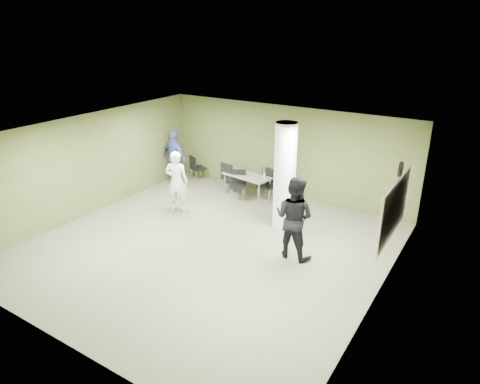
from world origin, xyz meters
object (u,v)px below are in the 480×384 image
Objects in this scene: folding_table at (248,177)px; man_blue at (175,158)px; chair_back_left at (196,166)px; woman_white at (177,181)px; man_black at (294,218)px.

man_blue is at bearing -163.08° from folding_table.
chair_back_left is 0.89m from man_blue.
folding_table is at bearing -160.29° from man_blue.
man_blue is at bearing -72.08° from woman_white.
chair_back_left is 2.55m from woman_white.
chair_back_left is (-2.27, 0.35, -0.16)m from folding_table.
chair_back_left is at bearing -100.42° from man_blue.
folding_table is 0.90× the size of woman_white.
woman_white is (1.09, -2.27, 0.37)m from chair_back_left.
man_black is (2.74, -2.50, 0.30)m from folding_table.
chair_back_left is 5.78m from man_black.
man_black is (3.92, -0.58, 0.08)m from woman_white.
man_black is at bearing 169.55° from man_blue.
folding_table reaches higher than chair_back_left.
man_blue is (-2.56, -0.37, 0.27)m from folding_table.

